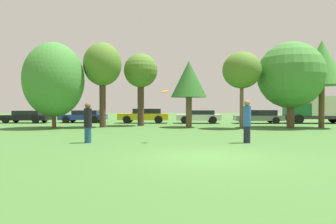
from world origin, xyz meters
TOP-DOWN VIEW (x-y plane):
  - ground_plane at (0.00, 0.00)m, footprint 120.00×120.00m
  - person_thrower at (-4.78, 3.52)m, footprint 0.34×0.34m
  - person_catcher at (2.03, 3.69)m, footprint 0.34×0.34m
  - frisbee at (-1.48, 3.75)m, footprint 0.31×0.29m
  - tree_0 at (-9.73, 12.21)m, footprint 4.24×4.24m
  - tree_1 at (-6.49, 13.23)m, footprint 2.81×2.81m
  - tree_2 at (-3.87, 15.04)m, footprint 2.68×2.68m
  - tree_3 at (-0.10, 13.47)m, footprint 2.69×2.69m
  - tree_4 at (3.55, 12.30)m, footprint 2.70×2.70m
  - tree_5 at (7.23, 13.09)m, footprint 4.77×4.77m
  - tree_6 at (9.43, 13.08)m, footprint 3.26×3.26m
  - parked_car_black at (-15.01, 18.88)m, footprint 4.46×2.04m
  - parked_car_blue at (-9.77, 19.47)m, footprint 4.26×2.12m
  - parked_car_yellow at (-3.98, 18.91)m, footprint 4.59×1.82m
  - parked_car_white at (1.01, 18.78)m, footprint 4.02×1.97m
  - parked_car_grey at (6.51, 18.89)m, footprint 4.30×1.96m
  - delivery_truck_green at (12.16, 19.16)m, footprint 6.38×2.42m

SIDE VIEW (x-z plane):
  - ground_plane at x=0.00m, z-range 0.00..0.00m
  - parked_car_black at x=-15.01m, z-range 0.04..1.19m
  - parked_car_grey at x=6.51m, z-range 0.02..1.23m
  - parked_car_blue at x=-9.77m, z-range 0.05..1.22m
  - parked_car_white at x=1.01m, z-range 0.05..1.23m
  - parked_car_yellow at x=-3.98m, z-range 0.05..1.38m
  - person_thrower at x=-4.78m, z-range 0.02..1.74m
  - person_catcher at x=2.03m, z-range 0.02..1.85m
  - delivery_truck_green at x=12.16m, z-range 0.08..2.53m
  - frisbee at x=-1.48m, z-range 2.13..2.29m
  - tree_0 at x=-9.73m, z-range 0.40..6.48m
  - tree_3 at x=-0.10m, z-range 1.06..5.98m
  - tree_5 at x=7.23m, z-range 0.69..6.89m
  - tree_4 at x=3.55m, z-range 1.37..6.75m
  - tree_2 at x=-3.87m, z-range 1.41..7.14m
  - tree_1 at x=-6.49m, z-range 1.45..7.71m
  - tree_6 at x=9.43m, z-range 1.49..7.81m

